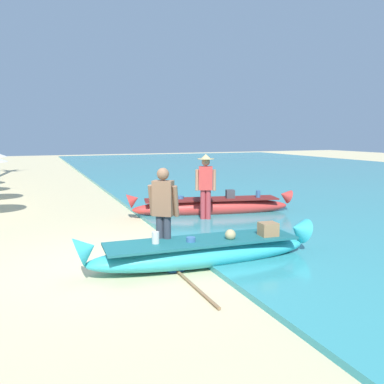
{
  "coord_description": "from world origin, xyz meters",
  "views": [
    {
      "loc": [
        -1.45,
        -7.11,
        2.38
      ],
      "look_at": [
        2.38,
        2.24,
        0.9
      ],
      "focal_mm": 37.36,
      "sensor_mm": 36.0,
      "label": 1
    }
  ],
  "objects_px": {
    "boat_cyan_foreground": "(203,251)",
    "person_vendor_hatted": "(206,183)",
    "person_tourist_customer": "(163,210)",
    "paddle": "(188,281)",
    "boat_red_midground": "(211,206)"
  },
  "relations": [
    {
      "from": "boat_cyan_foreground",
      "to": "person_vendor_hatted",
      "type": "xyz_separation_m",
      "value": [
        1.51,
        3.25,
        0.79
      ]
    },
    {
      "from": "person_tourist_customer",
      "to": "boat_red_midground",
      "type": "bearing_deg",
      "value": 53.72
    },
    {
      "from": "person_vendor_hatted",
      "to": "person_tourist_customer",
      "type": "xyz_separation_m",
      "value": [
        -2.13,
        -2.88,
        -0.06
      ]
    },
    {
      "from": "boat_cyan_foreground",
      "to": "paddle",
      "type": "xyz_separation_m",
      "value": [
        -0.55,
        -0.66,
        -0.25
      ]
    },
    {
      "from": "boat_cyan_foreground",
      "to": "person_vendor_hatted",
      "type": "height_order",
      "value": "person_vendor_hatted"
    },
    {
      "from": "person_vendor_hatted",
      "to": "person_tourist_customer",
      "type": "relative_size",
      "value": 1.04
    },
    {
      "from": "person_vendor_hatted",
      "to": "paddle",
      "type": "bearing_deg",
      "value": -117.79
    },
    {
      "from": "person_vendor_hatted",
      "to": "boat_red_midground",
      "type": "bearing_deg",
      "value": 54.63
    },
    {
      "from": "person_vendor_hatted",
      "to": "paddle",
      "type": "height_order",
      "value": "person_vendor_hatted"
    },
    {
      "from": "boat_cyan_foreground",
      "to": "paddle",
      "type": "bearing_deg",
      "value": -130.13
    },
    {
      "from": "person_vendor_hatted",
      "to": "paddle",
      "type": "distance_m",
      "value": 4.54
    },
    {
      "from": "paddle",
      "to": "boat_red_midground",
      "type": "bearing_deg",
      "value": 60.98
    },
    {
      "from": "person_vendor_hatted",
      "to": "person_tourist_customer",
      "type": "distance_m",
      "value": 3.59
    },
    {
      "from": "paddle",
      "to": "person_tourist_customer",
      "type": "bearing_deg",
      "value": 94.02
    },
    {
      "from": "person_vendor_hatted",
      "to": "person_tourist_customer",
      "type": "height_order",
      "value": "person_vendor_hatted"
    }
  ]
}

